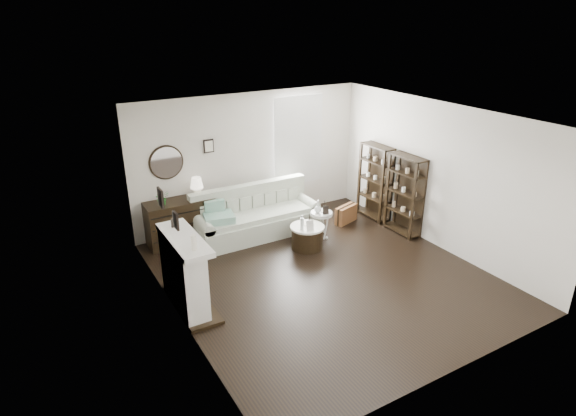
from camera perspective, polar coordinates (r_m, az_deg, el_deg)
room at (r=10.15m, az=-0.63°, el=7.71°), size 5.50×5.50×5.50m
fireplace at (r=7.36m, az=-12.14°, el=-7.80°), size 0.50×1.40×1.84m
shelf_unit_far at (r=10.37m, az=10.29°, el=3.07°), size 0.30×0.80×1.60m
shelf_unit_near at (r=9.75m, az=13.67°, el=1.51°), size 0.30×0.80×1.60m
sofa at (r=9.61m, az=-3.89°, el=-1.28°), size 2.50×0.87×0.97m
quilt at (r=9.11m, az=-8.18°, el=-1.16°), size 0.63×0.56×0.14m
suitcase at (r=10.22m, az=6.89°, el=-0.73°), size 0.58×0.34×0.37m
dresser at (r=9.44m, az=-12.61°, el=-1.56°), size 1.28×0.55×0.86m
table_lamp at (r=9.31m, az=-10.75°, el=2.42°), size 0.29×0.29×0.40m
potted_plant at (r=9.10m, az=-14.71°, el=1.18°), size 0.25×0.22×0.28m
drum_table at (r=9.07m, az=2.28°, el=-3.43°), size 0.64×0.64×0.45m
pedestal_table at (r=9.42m, az=3.98°, el=-0.74°), size 0.43×0.43×0.52m
eiffel_drum at (r=9.00m, az=2.54°, el=-1.40°), size 0.14×0.14×0.20m
bottle_drum at (r=8.78m, az=1.68°, el=-1.72°), size 0.07×0.07×0.28m
card_frame_drum at (r=8.79m, az=2.63°, el=-2.06°), size 0.15×0.08×0.18m
eiffel_ped at (r=9.44m, az=4.34°, el=0.21°), size 0.14×0.14×0.19m
flask_ped at (r=9.33m, az=3.56°, el=0.19°), size 0.14×0.14×0.26m
card_frame_ped at (r=9.30m, az=4.49°, el=-0.25°), size 0.13×0.08×0.16m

